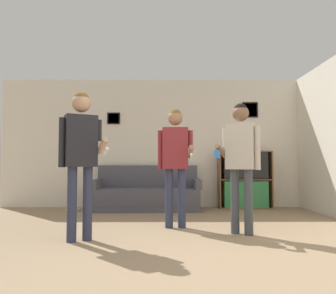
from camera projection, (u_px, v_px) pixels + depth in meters
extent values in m
plane|color=#937A5B|center=(198.00, 269.00, 2.75)|extent=(20.00, 20.00, 0.00)
cube|color=silver|center=(178.00, 143.00, 6.94)|extent=(7.47, 0.06, 2.70)
cube|color=black|center=(114.00, 118.00, 6.92)|extent=(0.27, 0.02, 0.24)
cube|color=beige|center=(114.00, 118.00, 6.91)|extent=(0.22, 0.01, 0.20)
cube|color=black|center=(250.00, 110.00, 6.96)|extent=(0.32, 0.02, 0.33)
cube|color=gray|center=(250.00, 110.00, 6.95)|extent=(0.28, 0.01, 0.28)
cube|color=#4C4C56|center=(147.00, 208.00, 6.40)|extent=(2.09, 0.80, 0.10)
cube|color=#4C4C56|center=(147.00, 197.00, 6.41)|extent=(2.03, 0.74, 0.32)
cube|color=#4C4C56|center=(148.00, 176.00, 6.76)|extent=(2.03, 0.14, 0.45)
cube|color=#4C4C56|center=(97.00, 184.00, 6.41)|extent=(0.12, 0.74, 0.18)
cube|color=#4C4C56|center=(197.00, 184.00, 6.43)|extent=(0.12, 0.74, 0.18)
cube|color=brown|center=(219.00, 180.00, 6.69)|extent=(0.02, 0.30, 1.17)
cube|color=brown|center=(271.00, 180.00, 6.70)|extent=(0.02, 0.30, 1.17)
cube|color=brown|center=(243.00, 179.00, 6.84)|extent=(1.08, 0.01, 1.17)
cube|color=brown|center=(245.00, 208.00, 6.66)|extent=(1.03, 0.30, 0.02)
cube|color=brown|center=(245.00, 152.00, 6.73)|extent=(1.03, 0.30, 0.02)
cube|color=brown|center=(245.00, 180.00, 6.69)|extent=(1.03, 0.30, 0.02)
cube|color=#338447|center=(245.00, 194.00, 6.67)|extent=(0.89, 0.26, 0.53)
cube|color=black|center=(245.00, 165.00, 6.70)|extent=(0.89, 0.26, 0.53)
cylinder|color=#ADA89E|center=(73.00, 210.00, 6.29)|extent=(0.28, 0.28, 0.03)
cylinder|color=#ADA89E|center=(73.00, 164.00, 6.34)|extent=(0.03, 0.03, 1.76)
cylinder|color=#ADA89E|center=(78.00, 120.00, 6.38)|extent=(0.02, 0.16, 0.02)
sphere|color=white|center=(81.00, 122.00, 6.38)|extent=(0.20, 0.20, 0.20)
cylinder|color=#ADA89E|center=(73.00, 126.00, 6.44)|extent=(0.15, 0.09, 0.02)
sphere|color=white|center=(72.00, 128.00, 6.50)|extent=(0.20, 0.20, 0.20)
cylinder|color=#ADA89E|center=(71.00, 130.00, 6.31)|extent=(0.15, 0.09, 0.02)
sphere|color=white|center=(69.00, 131.00, 6.25)|extent=(0.20, 0.20, 0.20)
cylinder|color=#2D334C|center=(72.00, 204.00, 3.76)|extent=(0.11, 0.11, 0.86)
cylinder|color=#2D334C|center=(88.00, 203.00, 3.85)|extent=(0.11, 0.11, 0.86)
cube|color=#232328|center=(81.00, 141.00, 3.84)|extent=(0.41, 0.34, 0.61)
sphere|color=tan|center=(81.00, 103.00, 3.87)|extent=(0.22, 0.22, 0.22)
sphere|color=brown|center=(81.00, 100.00, 3.87)|extent=(0.19, 0.19, 0.19)
cylinder|color=#232328|center=(99.00, 130.00, 3.95)|extent=(0.07, 0.07, 0.26)
cylinder|color=tan|center=(102.00, 146.00, 3.81)|extent=(0.20, 0.31, 0.19)
cylinder|color=white|center=(106.00, 151.00, 3.68)|extent=(0.09, 0.14, 0.09)
cylinder|color=#232328|center=(62.00, 142.00, 3.74)|extent=(0.07, 0.07, 0.57)
cylinder|color=#2D334C|center=(169.00, 198.00, 4.61)|extent=(0.11, 0.11, 0.83)
cylinder|color=#2D334C|center=(182.00, 198.00, 4.60)|extent=(0.11, 0.11, 0.83)
cube|color=maroon|center=(175.00, 148.00, 4.65)|extent=(0.37, 0.21, 0.58)
sphere|color=#997051|center=(175.00, 118.00, 4.67)|extent=(0.21, 0.21, 0.21)
sphere|color=brown|center=(175.00, 115.00, 4.67)|extent=(0.18, 0.18, 0.18)
cylinder|color=maroon|center=(190.00, 139.00, 4.65)|extent=(0.07, 0.07, 0.25)
cylinder|color=#997051|center=(191.00, 152.00, 4.50)|extent=(0.08, 0.30, 0.19)
cylinder|color=white|center=(191.00, 156.00, 4.36)|extent=(0.04, 0.14, 0.09)
cylinder|color=maroon|center=(160.00, 150.00, 4.65)|extent=(0.07, 0.07, 0.55)
cylinder|color=#3D4247|center=(235.00, 201.00, 4.22)|extent=(0.11, 0.11, 0.82)
cylinder|color=#3D4247|center=(249.00, 202.00, 4.12)|extent=(0.11, 0.11, 0.82)
cube|color=#BCB2A3|center=(241.00, 147.00, 4.21)|extent=(0.41, 0.36, 0.58)
sphere|color=brown|center=(241.00, 113.00, 4.23)|extent=(0.21, 0.21, 0.21)
sphere|color=black|center=(240.00, 110.00, 4.24)|extent=(0.18, 0.18, 0.18)
cylinder|color=#BCB2A3|center=(258.00, 148.00, 4.09)|extent=(0.07, 0.07, 0.55)
cylinder|color=#BCB2A3|center=(225.00, 137.00, 4.33)|extent=(0.07, 0.07, 0.25)
cylinder|color=brown|center=(221.00, 151.00, 4.20)|extent=(0.22, 0.29, 0.18)
cylinder|color=blue|center=(217.00, 154.00, 4.09)|extent=(0.08, 0.08, 0.10)
cylinder|color=red|center=(243.00, 148.00, 6.73)|extent=(0.07, 0.07, 0.11)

